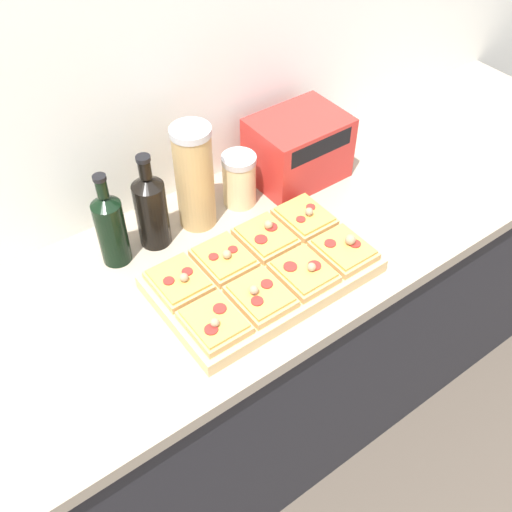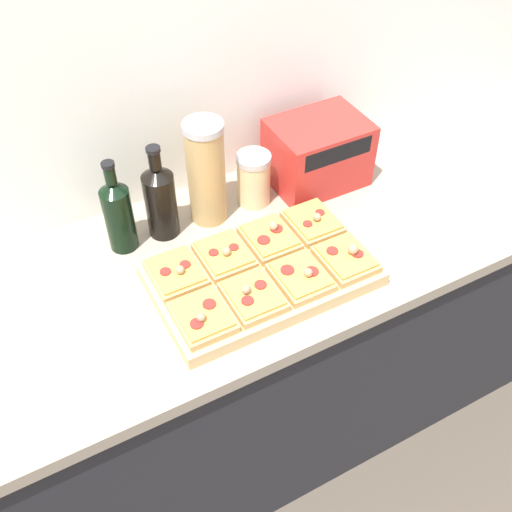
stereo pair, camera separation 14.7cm
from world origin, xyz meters
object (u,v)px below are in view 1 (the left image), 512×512
cutting_board (263,274)px  wine_bottle (151,209)px  grain_jar_tall (194,177)px  grain_jar_short (239,180)px  olive_oil_bottle (111,227)px  toaster_oven (298,148)px

cutting_board → wine_bottle: size_ratio=1.97×
wine_bottle → grain_jar_tall: grain_jar_tall is taller
cutting_board → wine_bottle: bearing=117.3°
grain_jar_short → cutting_board: bearing=-114.3°
olive_oil_bottle → toaster_oven: olive_oil_bottle is taller
cutting_board → toaster_oven: bearing=40.0°
wine_bottle → grain_jar_short: wine_bottle is taller
wine_bottle → toaster_oven: wine_bottle is taller
cutting_board → olive_oil_bottle: 0.39m
grain_jar_short → toaster_oven: size_ratio=0.54×
grain_jar_tall → grain_jar_short: (0.14, 0.00, -0.07)m
cutting_board → grain_jar_tall: size_ratio=1.79×
grain_jar_short → toaster_oven: bearing=-0.2°
cutting_board → grain_jar_tall: (-0.01, 0.28, 0.13)m
olive_oil_bottle → grain_jar_tall: bearing=-0.0°
olive_oil_bottle → wine_bottle: bearing=-0.0°
cutting_board → olive_oil_bottle: size_ratio=2.01×
olive_oil_bottle → grain_jar_tall: grain_jar_tall is taller
cutting_board → toaster_oven: (0.33, 0.28, 0.08)m
toaster_oven → grain_jar_short: bearing=179.8°
cutting_board → toaster_oven: toaster_oven is taller
toaster_oven → olive_oil_bottle: bearing=179.9°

